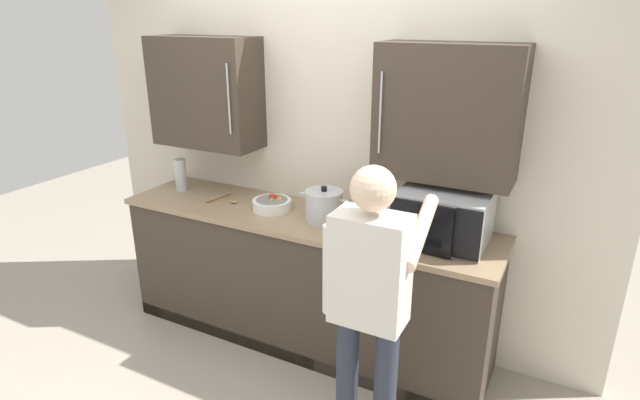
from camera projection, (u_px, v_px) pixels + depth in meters
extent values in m
cube|color=beige|center=(328.00, 152.00, 3.47)|extent=(3.74, 0.10, 2.53)
cube|color=#3D3328|center=(206.00, 92.00, 3.54)|extent=(0.77, 0.32, 0.75)
cylinder|color=#B7BABF|center=(229.00, 99.00, 3.25)|extent=(0.01, 0.01, 0.45)
cube|color=#3D3328|center=(448.00, 113.00, 2.80)|extent=(0.77, 0.32, 0.75)
cylinder|color=#B7BABF|center=(380.00, 113.00, 2.80)|extent=(0.01, 0.01, 0.45)
cube|color=#3D3328|center=(304.00, 281.00, 3.46)|extent=(2.50, 0.58, 0.89)
cube|color=#937A5B|center=(303.00, 218.00, 3.30)|extent=(2.54, 0.62, 0.03)
cube|color=black|center=(284.00, 353.00, 3.38)|extent=(2.50, 0.04, 0.09)
cube|color=#B7BABF|center=(444.00, 216.00, 2.89)|extent=(0.49, 0.42, 0.30)
cube|color=beige|center=(432.00, 214.00, 2.91)|extent=(0.31, 0.35, 0.24)
cube|color=black|center=(468.00, 235.00, 2.64)|extent=(0.14, 0.01, 0.28)
cube|color=black|center=(421.00, 227.00, 2.74)|extent=(0.36, 0.05, 0.28)
cylinder|color=#B7BABF|center=(324.00, 207.00, 3.21)|extent=(0.24, 0.24, 0.18)
cylinder|color=#B7BABF|center=(324.00, 192.00, 3.17)|extent=(0.24, 0.24, 0.02)
cylinder|color=black|center=(324.00, 189.00, 3.16)|extent=(0.04, 0.04, 0.03)
cylinder|color=#B7BABF|center=(304.00, 194.00, 3.25)|extent=(0.05, 0.02, 0.02)
cylinder|color=#B7BABF|center=(345.00, 201.00, 3.12)|extent=(0.05, 0.02, 0.02)
cylinder|color=#A37547|center=(219.00, 197.00, 3.60)|extent=(0.05, 0.23, 0.01)
ellipsoid|color=#A37547|center=(233.00, 201.00, 3.52)|extent=(0.07, 0.05, 0.02)
cylinder|color=#B7BABF|center=(181.00, 177.00, 3.75)|extent=(0.08, 0.08, 0.20)
cylinder|color=#B7BABF|center=(179.00, 161.00, 3.71)|extent=(0.09, 0.09, 0.03)
cylinder|color=white|center=(272.00, 205.00, 3.39)|extent=(0.26, 0.26, 0.07)
cylinder|color=slate|center=(272.00, 203.00, 3.38)|extent=(0.21, 0.21, 0.04)
sphere|color=red|center=(273.00, 198.00, 3.41)|extent=(0.06, 0.06, 0.06)
sphere|color=orange|center=(280.00, 200.00, 3.39)|extent=(0.04, 0.04, 0.04)
sphere|color=red|center=(272.00, 197.00, 3.43)|extent=(0.05, 0.05, 0.05)
sphere|color=#5B9333|center=(272.00, 201.00, 3.36)|extent=(0.04, 0.04, 0.04)
cube|color=tan|center=(371.00, 212.00, 3.05)|extent=(0.11, 0.15, 0.23)
cylinder|color=black|center=(364.00, 188.00, 2.99)|extent=(0.02, 0.02, 0.07)
cylinder|color=black|center=(368.00, 190.00, 2.99)|extent=(0.02, 0.02, 0.05)
cylinder|color=black|center=(372.00, 190.00, 2.97)|extent=(0.02, 0.02, 0.07)
cylinder|color=black|center=(376.00, 192.00, 2.96)|extent=(0.02, 0.02, 0.05)
cylinder|color=#282D3D|center=(347.00, 385.00, 2.56)|extent=(0.11, 0.11, 0.82)
cylinder|color=#282D3D|center=(385.00, 398.00, 2.47)|extent=(0.11, 0.11, 0.82)
cube|color=silver|center=(370.00, 270.00, 2.28)|extent=(0.34, 0.20, 0.53)
sphere|color=beige|center=(373.00, 188.00, 2.15)|extent=(0.20, 0.20, 0.20)
cylinder|color=beige|center=(420.00, 231.00, 2.37)|extent=(0.11, 0.49, 0.22)
cylinder|color=silver|center=(330.00, 270.00, 2.38)|extent=(0.07, 0.07, 0.45)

